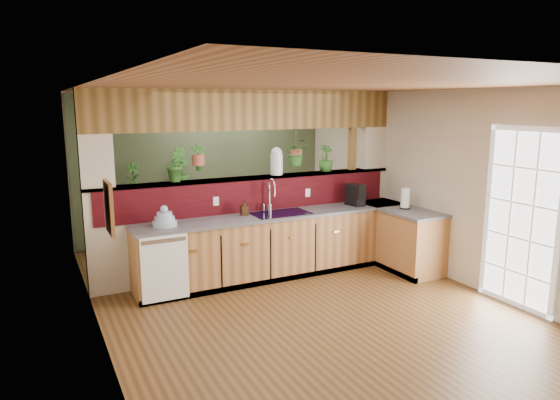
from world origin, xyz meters
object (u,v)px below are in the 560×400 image
dish_stack (165,220)px  glass_jar (277,161)px  shelving_console (161,217)px  coffee_maker (356,196)px  soap_dispenser (244,208)px  paper_towel (405,199)px  faucet (271,194)px

dish_stack → glass_jar: glass_jar is taller
glass_jar → shelving_console: size_ratio=0.27×
glass_jar → dish_stack: bearing=-167.8°
glass_jar → shelving_console: bearing=123.7°
coffee_maker → shelving_console: bearing=123.4°
coffee_maker → shelving_console: 3.37m
soap_dispenser → paper_towel: 2.36m
paper_towel → shelving_console: (-2.90, 2.82, -0.55)m
paper_towel → glass_jar: 1.96m
faucet → glass_jar: 0.53m
dish_stack → soap_dispenser: dish_stack is taller
dish_stack → paper_towel: (3.40, -0.54, 0.07)m
soap_dispenser → paper_towel: (2.27, -0.65, 0.04)m
coffee_maker → soap_dispenser: bearing=163.1°
soap_dispenser → coffee_maker: bearing=-3.8°
soap_dispenser → shelving_console: (-0.64, 2.17, -0.50)m
faucet → glass_jar: (0.21, 0.22, 0.43)m
soap_dispenser → glass_jar: 0.90m
soap_dispenser → paper_towel: size_ratio=0.64×
shelving_console → paper_towel: bearing=-28.9°
coffee_maker → paper_towel: size_ratio=0.99×
coffee_maker → faucet: bearing=159.8°
faucet → paper_towel: 1.97m
dish_stack → soap_dispenser: bearing=5.6°
paper_towel → soap_dispenser: bearing=163.9°
shelving_console → glass_jar: bearing=-40.9°
paper_towel → glass_jar: bearing=150.5°
faucet → glass_jar: glass_jar is taller
faucet → coffee_maker: bearing=-7.1°
coffee_maker → glass_jar: glass_jar is taller
faucet → dish_stack: size_ratio=1.59×
dish_stack → paper_towel: size_ratio=0.93×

